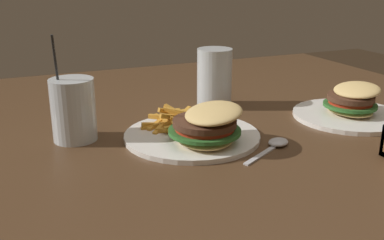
{
  "coord_description": "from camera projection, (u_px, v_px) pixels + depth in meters",
  "views": [
    {
      "loc": [
        0.76,
        -0.52,
        1.03
      ],
      "look_at": [
        -0.03,
        -0.19,
        0.74
      ],
      "focal_mm": 42.0,
      "sensor_mm": 36.0,
      "label": 1
    }
  ],
  "objects": [
    {
      "name": "dining_table",
      "position": [
        274.0,
        164.0,
        0.99
      ],
      "size": [
        1.5,
        1.25,
        0.7
      ],
      "color": "#4C331E",
      "rests_on": "ground_plane"
    },
    {
      "name": "meal_plate_near",
      "position": [
        199.0,
        129.0,
        0.89
      ],
      "size": [
        0.28,
        0.28,
        0.09
      ],
      "color": "white",
      "rests_on": "dining_table"
    },
    {
      "name": "beer_glass",
      "position": [
        214.0,
        79.0,
        1.12
      ],
      "size": [
        0.09,
        0.09,
        0.15
      ],
      "color": "silver",
      "rests_on": "dining_table"
    },
    {
      "name": "juice_glass",
      "position": [
        74.0,
        112.0,
        0.89
      ],
      "size": [
        0.09,
        0.09,
        0.21
      ],
      "color": "silver",
      "rests_on": "dining_table"
    },
    {
      "name": "spoon",
      "position": [
        276.0,
        144.0,
        0.87
      ],
      "size": [
        0.09,
        0.14,
        0.01
      ],
      "rotation": [
        0.0,
        0.0,
        2.08
      ],
      "color": "silver",
      "rests_on": "dining_table"
    },
    {
      "name": "meal_plate_far",
      "position": [
        351.0,
        107.0,
        1.04
      ],
      "size": [
        0.26,
        0.26,
        0.08
      ],
      "color": "white",
      "rests_on": "dining_table"
    }
  ]
}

